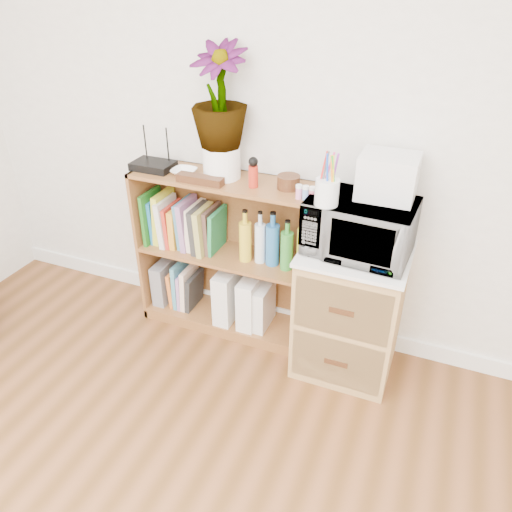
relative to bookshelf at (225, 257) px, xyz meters
The scene contains 21 objects.
skirting_board 0.57m from the bookshelf, 21.80° to the left, with size 4.00×0.02×0.10m, color white.
bookshelf is the anchor object (origin of this frame).
wicker_unit 0.76m from the bookshelf, ahead, with size 0.50×0.45×0.70m, color #9E7542.
microwave 0.85m from the bookshelf, ahead, with size 0.49×0.33×0.27m, color white.
pen_cup 0.86m from the bookshelf, 17.16° to the right, with size 0.11×0.11×0.12m, color white.
small_appliance 1.04m from the bookshelf, ahead, with size 0.26×0.21×0.20m, color silver.
router 0.64m from the bookshelf, behind, with size 0.22×0.15×0.04m, color black.
white_bowl 0.53m from the bookshelf, behind, with size 0.13×0.13×0.03m, color white.
plant_pot 0.56m from the bookshelf, 107.75° to the left, with size 0.19×0.19×0.16m, color white.
potted_plant 0.89m from the bookshelf, 107.75° to the left, with size 0.28×0.28×0.50m, color #3F762F.
trinket_box 0.51m from the bookshelf, 126.10° to the right, with size 0.25×0.06×0.04m, color #351E0E.
kokeshi_doll 0.57m from the bookshelf, 11.60° to the right, with size 0.05×0.05×0.11m, color #B22615.
wooden_bowl 0.62m from the bookshelf, ahead, with size 0.11×0.11×0.07m, color #3C1D10.
paint_jars 0.70m from the bookshelf, 10.57° to the right, with size 0.11×0.04×0.06m, color #CB707E.
file_box 0.50m from the bookshelf, behind, with size 0.08×0.21×0.27m, color slate.
magazine_holder_left 0.24m from the bookshelf, 23.02° to the right, with size 0.10×0.26×0.32m, color silver.
magazine_holder_mid 0.30m from the bookshelf, ahead, with size 0.10×0.25×0.31m, color white.
magazine_holder_right 0.36m from the bookshelf, ahead, with size 0.08×0.21×0.27m, color silver.
cookbooks 0.30m from the bookshelf, behind, with size 0.43×0.20×0.31m.
liquor_bottles 0.37m from the bookshelf, ahead, with size 0.45×0.07×0.31m.
lower_books 0.39m from the bookshelf, behind, with size 0.16×0.19×0.30m.
Camera 1 is at (0.74, -0.08, 1.94)m, focal length 35.00 mm.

